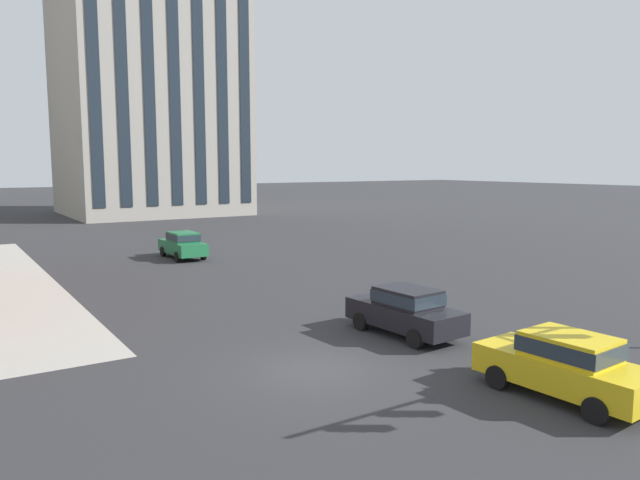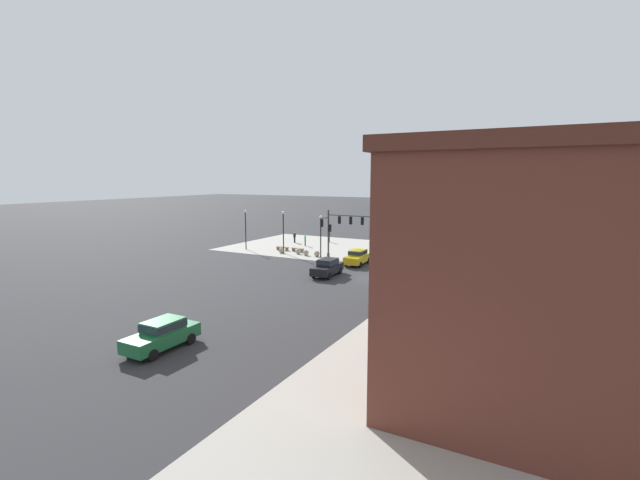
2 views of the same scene
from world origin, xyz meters
TOP-DOWN VIEW (x-y plane):
  - ground_plane at (0.00, 0.00)m, footprint 320.00×320.00m
  - car_main_northbound_near at (4.23, -5.27)m, footprint 2.12×4.51m
  - car_main_southbound_far at (4.19, 22.33)m, footprint 1.90×4.40m
  - car_cross_westbound at (4.60, 1.31)m, footprint 2.10×4.50m

SIDE VIEW (x-z plane):
  - ground_plane at x=0.00m, z-range 0.00..0.00m
  - car_main_northbound_near at x=4.23m, z-range 0.08..1.76m
  - car_main_southbound_far at x=4.19m, z-range 0.08..1.76m
  - car_cross_westbound at x=4.60m, z-range 0.08..1.76m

